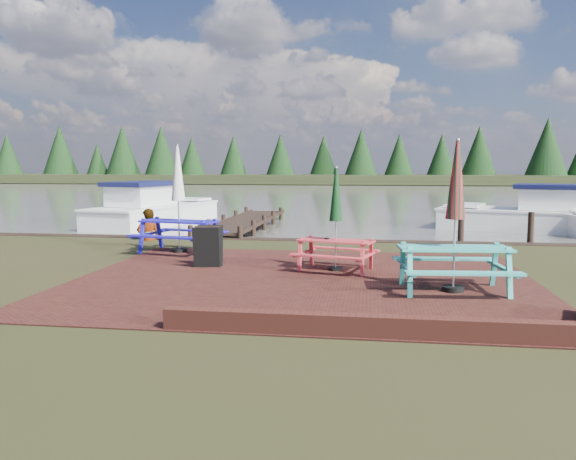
% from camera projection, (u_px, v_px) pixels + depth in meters
% --- Properties ---
extents(ground, '(120.00, 120.00, 0.00)m').
position_uv_depth(ground, '(297.00, 291.00, 10.14)').
color(ground, black).
rests_on(ground, ground).
extents(paving, '(9.00, 7.50, 0.02)m').
position_uv_depth(paving, '(304.00, 280.00, 11.12)').
color(paving, '#361411').
rests_on(paving, ground).
extents(brick_wall, '(6.21, 1.79, 0.30)m').
position_uv_depth(brick_wall, '(434.00, 325.00, 7.44)').
color(brick_wall, '#4C1E16').
rests_on(brick_wall, ground).
extents(water, '(120.00, 60.00, 0.02)m').
position_uv_depth(water, '(355.00, 193.00, 46.51)').
color(water, '#4D4A42').
rests_on(water, ground).
extents(far_treeline, '(120.00, 10.00, 8.10)m').
position_uv_depth(far_treeline, '(361.00, 158.00, 74.64)').
color(far_treeline, black).
rests_on(far_treeline, ground).
extents(picnic_table_teal, '(2.10, 1.91, 2.70)m').
position_uv_depth(picnic_table_teal, '(455.00, 240.00, 9.94)').
color(picnic_table_teal, teal).
rests_on(picnic_table_teal, ground).
extents(picnic_table_red, '(1.92, 1.80, 2.22)m').
position_uv_depth(picnic_table_red, '(336.00, 235.00, 12.00)').
color(picnic_table_red, '#CD343C').
rests_on(picnic_table_red, ground).
extents(picnic_table_blue, '(2.31, 2.14, 2.78)m').
position_uv_depth(picnic_table_blue, '(179.00, 216.00, 14.55)').
color(picnic_table_blue, '#1D16A6').
rests_on(picnic_table_blue, ground).
extents(chalkboard, '(0.60, 0.63, 0.93)m').
position_uv_depth(chalkboard, '(208.00, 246.00, 12.42)').
color(chalkboard, black).
rests_on(chalkboard, ground).
extents(jetty, '(1.76, 9.08, 1.00)m').
position_uv_depth(jetty, '(245.00, 221.00, 21.72)').
color(jetty, black).
rests_on(jetty, ground).
extents(boat_jetty, '(3.67, 7.22, 2.00)m').
position_uv_depth(boat_jetty, '(153.00, 211.00, 23.23)').
color(boat_jetty, white).
rests_on(boat_jetty, ground).
extents(boat_near, '(7.59, 4.68, 1.94)m').
position_uv_depth(boat_near, '(543.00, 216.00, 20.89)').
color(boat_near, white).
rests_on(boat_near, ground).
extents(person, '(0.82, 0.69, 1.91)m').
position_uv_depth(person, '(148.00, 209.00, 16.96)').
color(person, gray).
rests_on(person, ground).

